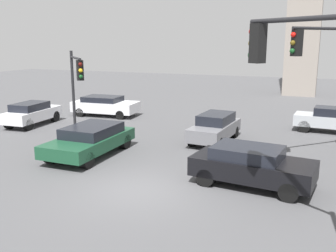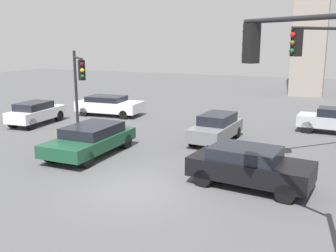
{
  "view_description": "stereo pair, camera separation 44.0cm",
  "coord_description": "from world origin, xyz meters",
  "px_view_note": "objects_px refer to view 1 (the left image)",
  "views": [
    {
      "loc": [
        5.73,
        -11.18,
        5.09
      ],
      "look_at": [
        -0.7,
        4.37,
        1.35
      ],
      "focal_mm": 40.61,
      "sensor_mm": 36.0,
      "label": 1
    },
    {
      "loc": [
        6.13,
        -11.01,
        5.09
      ],
      "look_at": [
        -0.7,
        4.37,
        1.35
      ],
      "focal_mm": 40.61,
      "sensor_mm": 36.0,
      "label": 2
    }
  ],
  "objects_px": {
    "traffic_light_0": "(311,84)",
    "car_1": "(215,127)",
    "car_3": "(251,165)",
    "traffic_light_2": "(330,66)",
    "car_0": "(332,119)",
    "car_5": "(32,113)",
    "car_4": "(90,139)",
    "car_6": "(105,105)",
    "traffic_light_1": "(76,77)"
  },
  "relations": [
    {
      "from": "traffic_light_0",
      "to": "car_5",
      "type": "xyz_separation_m",
      "value": [
        -16.38,
        8.96,
        -3.39
      ]
    },
    {
      "from": "traffic_light_0",
      "to": "car_4",
      "type": "xyz_separation_m",
      "value": [
        -9.41,
        4.95,
        -3.42
      ]
    },
    {
      "from": "traffic_light_0",
      "to": "car_4",
      "type": "relative_size",
      "value": 1.23
    },
    {
      "from": "car_3",
      "to": "traffic_light_1",
      "type": "bearing_deg",
      "value": 165.47
    },
    {
      "from": "traffic_light_0",
      "to": "traffic_light_1",
      "type": "distance_m",
      "value": 14.32
    },
    {
      "from": "traffic_light_0",
      "to": "car_1",
      "type": "distance_m",
      "value": 11.17
    },
    {
      "from": "traffic_light_0",
      "to": "car_5",
      "type": "bearing_deg",
      "value": 4.22
    },
    {
      "from": "car_3",
      "to": "car_6",
      "type": "height_order",
      "value": "car_3"
    },
    {
      "from": "car_0",
      "to": "traffic_light_0",
      "type": "bearing_deg",
      "value": 90.06
    },
    {
      "from": "car_0",
      "to": "car_6",
      "type": "relative_size",
      "value": 0.86
    },
    {
      "from": "car_0",
      "to": "car_5",
      "type": "height_order",
      "value": "car_0"
    },
    {
      "from": "car_4",
      "to": "traffic_light_0",
      "type": "bearing_deg",
      "value": 62.01
    },
    {
      "from": "car_5",
      "to": "traffic_light_2",
      "type": "bearing_deg",
      "value": -99.08
    },
    {
      "from": "traffic_light_0",
      "to": "car_3",
      "type": "bearing_deg",
      "value": -31.19
    },
    {
      "from": "traffic_light_0",
      "to": "car_1",
      "type": "relative_size",
      "value": 1.44
    },
    {
      "from": "car_3",
      "to": "car_5",
      "type": "height_order",
      "value": "car_5"
    },
    {
      "from": "car_0",
      "to": "car_3",
      "type": "xyz_separation_m",
      "value": [
        -2.73,
        -10.05,
        -0.0
      ]
    },
    {
      "from": "traffic_light_0",
      "to": "traffic_light_1",
      "type": "bearing_deg",
      "value": 0.18
    },
    {
      "from": "traffic_light_2",
      "to": "car_1",
      "type": "xyz_separation_m",
      "value": [
        -5.2,
        1.91,
        -3.4
      ]
    },
    {
      "from": "traffic_light_2",
      "to": "car_6",
      "type": "distance_m",
      "value": 15.78
    },
    {
      "from": "traffic_light_1",
      "to": "traffic_light_2",
      "type": "distance_m",
      "value": 12.45
    },
    {
      "from": "car_0",
      "to": "car_5",
      "type": "distance_m",
      "value": 17.92
    },
    {
      "from": "car_1",
      "to": "traffic_light_1",
      "type": "bearing_deg",
      "value": -72.57
    },
    {
      "from": "traffic_light_0",
      "to": "car_5",
      "type": "relative_size",
      "value": 1.45
    },
    {
      "from": "car_6",
      "to": "car_1",
      "type": "bearing_deg",
      "value": -27.7
    },
    {
      "from": "traffic_light_2",
      "to": "car_3",
      "type": "relative_size",
      "value": 1.29
    },
    {
      "from": "traffic_light_1",
      "to": "car_3",
      "type": "xyz_separation_m",
      "value": [
        10.11,
        -3.78,
        -2.46
      ]
    },
    {
      "from": "traffic_light_0",
      "to": "car_1",
      "type": "xyz_separation_m",
      "value": [
        -4.81,
        9.49,
        -3.4
      ]
    },
    {
      "from": "traffic_light_1",
      "to": "traffic_light_0",
      "type": "bearing_deg",
      "value": 13.47
    },
    {
      "from": "car_5",
      "to": "traffic_light_1",
      "type": "bearing_deg",
      "value": -110.19
    },
    {
      "from": "traffic_light_2",
      "to": "car_3",
      "type": "distance_m",
      "value": 5.48
    },
    {
      "from": "car_4",
      "to": "traffic_light_2",
      "type": "bearing_deg",
      "value": 104.74
    },
    {
      "from": "traffic_light_0",
      "to": "car_1",
      "type": "bearing_deg",
      "value": -30.22
    },
    {
      "from": "traffic_light_0",
      "to": "car_4",
      "type": "distance_m",
      "value": 11.17
    },
    {
      "from": "traffic_light_2",
      "to": "car_6",
      "type": "height_order",
      "value": "traffic_light_2"
    },
    {
      "from": "car_4",
      "to": "car_6",
      "type": "relative_size",
      "value": 1.03
    },
    {
      "from": "traffic_light_1",
      "to": "traffic_light_2",
      "type": "height_order",
      "value": "traffic_light_2"
    },
    {
      "from": "traffic_light_0",
      "to": "traffic_light_1",
      "type": "relative_size",
      "value": 1.28
    },
    {
      "from": "car_0",
      "to": "car_1",
      "type": "xyz_separation_m",
      "value": [
        -5.62,
        -4.51,
        -0.01
      ]
    },
    {
      "from": "car_3",
      "to": "traffic_light_2",
      "type": "bearing_deg",
      "value": 63.51
    },
    {
      "from": "traffic_light_0",
      "to": "traffic_light_2",
      "type": "height_order",
      "value": "traffic_light_0"
    },
    {
      "from": "traffic_light_1",
      "to": "car_4",
      "type": "xyz_separation_m",
      "value": [
        2.62,
        -2.77,
        -2.49
      ]
    },
    {
      "from": "car_0",
      "to": "car_6",
      "type": "distance_m",
      "value": 14.68
    },
    {
      "from": "car_1",
      "to": "traffic_light_0",
      "type": "bearing_deg",
      "value": 30.6
    },
    {
      "from": "traffic_light_0",
      "to": "traffic_light_1",
      "type": "height_order",
      "value": "traffic_light_0"
    },
    {
      "from": "car_4",
      "to": "car_5",
      "type": "xyz_separation_m",
      "value": [
        -6.97,
        4.01,
        0.03
      ]
    },
    {
      "from": "car_5",
      "to": "car_6",
      "type": "bearing_deg",
      "value": -33.89
    },
    {
      "from": "car_1",
      "to": "car_5",
      "type": "height_order",
      "value": "car_1"
    },
    {
      "from": "traffic_light_0",
      "to": "car_6",
      "type": "xyz_separation_m",
      "value": [
        -13.86,
        13.41,
        -3.42
      ]
    },
    {
      "from": "traffic_light_2",
      "to": "car_1",
      "type": "distance_m",
      "value": 6.5
    }
  ]
}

